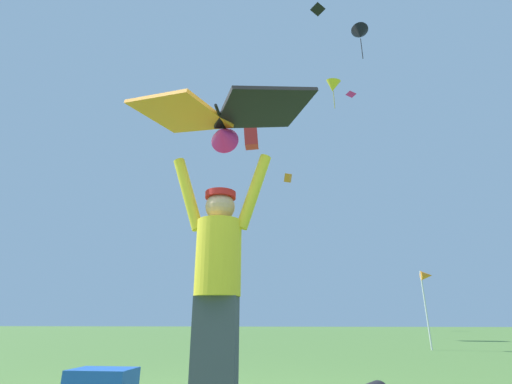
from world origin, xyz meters
TOP-DOWN VIEW (x-y plane):
  - kite_flyer_person at (0.15, 0.19)m, footprint 0.81×0.36m
  - held_stunt_kite at (0.15, 0.13)m, footprint 1.60×0.87m
  - distant_kite_yellow_low_left at (3.47, 27.44)m, footprint 1.71×1.83m
  - distant_kite_black_overhead_distant at (4.54, 17.01)m, footprint 1.42×1.52m
  - distant_kite_magenta_low_right at (4.80, 25.62)m, footprint 0.85×0.86m
  - distant_kite_red_far_center at (-2.06, 14.12)m, footprint 0.80×0.76m
  - distant_kite_orange_high_left at (-1.34, 31.34)m, footprint 0.86×0.95m
  - distant_kite_black_mid_left at (1.78, 13.37)m, footprint 0.62×0.63m
  - marker_flag at (3.71, 7.84)m, footprint 0.30×0.24m

SIDE VIEW (x-z plane):
  - kite_flyer_person at x=0.15m, z-range -0.02..1.90m
  - marker_flag at x=3.71m, z-range 0.71..2.62m
  - held_stunt_kite at x=0.15m, z-range 2.06..2.44m
  - distant_kite_red_far_center at x=-2.06m, z-range 9.12..10.25m
  - distant_kite_orange_high_left at x=-1.34m, z-range 13.70..14.80m
  - distant_kite_black_mid_left at x=1.78m, z-range 16.82..17.08m
  - distant_kite_black_overhead_distant at x=4.54m, z-range 16.92..19.52m
  - distant_kite_magenta_low_right at x=4.80m, z-range 19.38..19.65m
  - distant_kite_yellow_low_left at x=3.47m, z-range 20.17..23.41m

